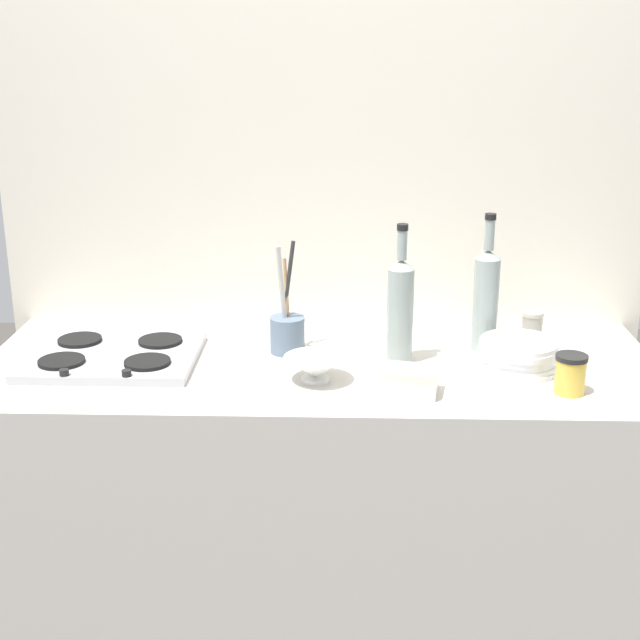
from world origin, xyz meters
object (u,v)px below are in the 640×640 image
wine_bottle_mid_left (486,297)px  utensil_crock (287,331)px  condiment_jar_front (570,374)px  butter_dish (411,381)px  plate_stack (518,356)px  condiment_jar_rear (532,328)px  wine_bottle_leftmost (400,308)px  stovetop_hob (113,356)px  mixing_bowl (315,368)px

wine_bottle_mid_left → utensil_crock: wine_bottle_mid_left is taller
wine_bottle_mid_left → condiment_jar_front: bearing=-62.4°
wine_bottle_mid_left → butter_dish: (-0.22, -0.33, -0.12)m
plate_stack → butter_dish: bearing=-150.8°
wine_bottle_mid_left → condiment_jar_rear: 0.18m
condiment_jar_front → wine_bottle_mid_left: bearing=117.6°
butter_dish → condiment_jar_rear: 0.52m
wine_bottle_leftmost → butter_dish: size_ratio=2.86×
plate_stack → butter_dish: (-0.29, -0.16, -0.01)m
wine_bottle_mid_left → butter_dish: wine_bottle_mid_left is taller
butter_dish → condiment_jar_rear: (0.36, 0.37, 0.02)m
stovetop_hob → utensil_crock: 0.47m
mixing_bowl → condiment_jar_rear: (0.60, 0.29, 0.01)m
wine_bottle_mid_left → butter_dish: bearing=-124.4°
wine_bottle_leftmost → butter_dish: bearing=-85.7°
wine_bottle_leftmost → utensil_crock: (-0.30, 0.07, -0.09)m
plate_stack → utensil_crock: utensil_crock is taller
butter_dish → wine_bottle_leftmost: bearing=94.3°
butter_dish → condiment_jar_front: (0.39, 0.01, 0.02)m
mixing_bowl → condiment_jar_front: condiment_jar_front is taller
stovetop_hob → wine_bottle_leftmost: size_ratio=1.20×
condiment_jar_front → condiment_jar_rear: bearing=93.7°
mixing_bowl → plate_stack: bearing=9.6°
wine_bottle_mid_left → utensil_crock: bearing=-175.4°
wine_bottle_leftmost → utensil_crock: 0.32m
plate_stack → condiment_jar_rear: size_ratio=2.16×
condiment_jar_rear → wine_bottle_mid_left: bearing=-163.9°
plate_stack → wine_bottle_mid_left: size_ratio=0.55×
mixing_bowl → condiment_jar_rear: size_ratio=1.67×
mixing_bowl → butter_dish: bearing=-17.1°
stovetop_hob → condiment_jar_front: (1.17, -0.19, 0.04)m
condiment_jar_rear → wine_bottle_leftmost: bearing=-158.3°
stovetop_hob → condiment_jar_rear: condiment_jar_rear is taller
wine_bottle_mid_left → butter_dish: size_ratio=2.91×
plate_stack → wine_bottle_leftmost: bearing=169.7°
plate_stack → wine_bottle_leftmost: wine_bottle_leftmost is taller
butter_dish → mixing_bowl: bearing=162.9°
condiment_jar_front → wine_bottle_leftmost: bearing=153.3°
wine_bottle_mid_left → utensil_crock: size_ratio=1.24×
utensil_crock → wine_bottle_mid_left: bearing=4.6°
wine_bottle_leftmost → butter_dish: 0.25m
utensil_crock → condiment_jar_rear: bearing=7.1°
plate_stack → mixing_bowl: bearing=-170.4°
wine_bottle_mid_left → condiment_jar_front: 0.37m
plate_stack → wine_bottle_leftmost: (-0.30, 0.06, 0.11)m
wine_bottle_leftmost → condiment_jar_front: size_ratio=3.79×
stovetop_hob → condiment_jar_rear: (1.15, 0.17, 0.03)m
plate_stack → condiment_jar_rear: (0.08, 0.21, 0.01)m
condiment_jar_rear → butter_dish: bearing=-134.8°
stovetop_hob → condiment_jar_front: bearing=-9.0°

